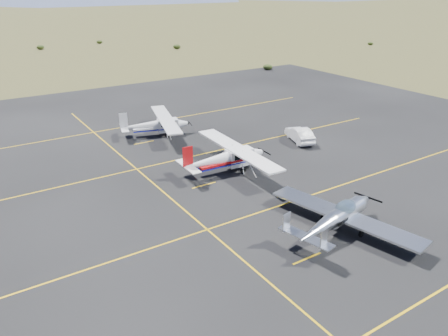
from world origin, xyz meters
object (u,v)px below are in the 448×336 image
object	(u,v)px
aircraft_low_wing	(338,217)
sedan	(300,134)
aircraft_cessna	(226,158)
aircraft_plain	(156,124)

from	to	relation	value
aircraft_low_wing	sedan	world-z (taller)	aircraft_low_wing
aircraft_low_wing	aircraft_cessna	distance (m)	11.17
aircraft_cessna	aircraft_plain	size ratio (longest dim) A/B	1.09
aircraft_plain	aircraft_cessna	bearing A→B (deg)	-69.99
aircraft_plain	sedan	size ratio (longest dim) A/B	2.37
aircraft_cessna	aircraft_plain	bearing A→B (deg)	97.20
aircraft_plain	sedan	distance (m)	13.77
aircraft_low_wing	sedan	size ratio (longest dim) A/B	2.41
aircraft_low_wing	aircraft_plain	size ratio (longest dim) A/B	1.02
aircraft_low_wing	sedan	xyz separation A→B (m)	(9.00, 13.33, -0.34)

